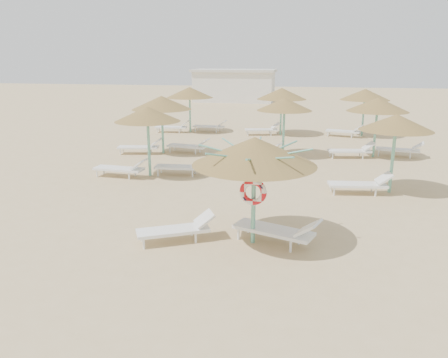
# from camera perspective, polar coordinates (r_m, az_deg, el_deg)

# --- Properties ---
(ground) EXTENTS (120.00, 120.00, 0.00)m
(ground) POSITION_cam_1_polar(r_m,az_deg,el_deg) (11.27, 1.47, -7.45)
(ground) COLOR tan
(ground) RESTS_ON ground
(main_palapa) EXTENTS (2.94, 2.94, 2.64)m
(main_palapa) POSITION_cam_1_polar(r_m,az_deg,el_deg) (10.22, 3.99, 3.58)
(main_palapa) COLOR #68B59C
(main_palapa) RESTS_ON ground
(lounger_main_a) EXTENTS (1.96, 1.38, 0.69)m
(lounger_main_a) POSITION_cam_1_polar(r_m,az_deg,el_deg) (10.91, -6.00, -6.46)
(lounger_main_a) COLOR white
(lounger_main_a) RESTS_ON ground
(lounger_main_b) EXTENTS (2.21, 1.33, 0.77)m
(lounger_main_b) POSITION_cam_1_polar(r_m,az_deg,el_deg) (10.74, 7.16, -6.64)
(lounger_main_b) COLOR white
(lounger_main_b) RESTS_ON ground
(palapa_field) EXTENTS (18.88, 13.94, 2.72)m
(palapa_field) POSITION_cam_1_polar(r_m,az_deg,el_deg) (21.24, 8.25, 9.73)
(palapa_field) COLOR #68B59C
(palapa_field) RESTS_ON ground
(service_hut) EXTENTS (8.40, 4.40, 3.25)m
(service_hut) POSITION_cam_1_polar(r_m,az_deg,el_deg) (45.97, 1.37, 12.13)
(service_hut) COLOR silver
(service_hut) RESTS_ON ground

